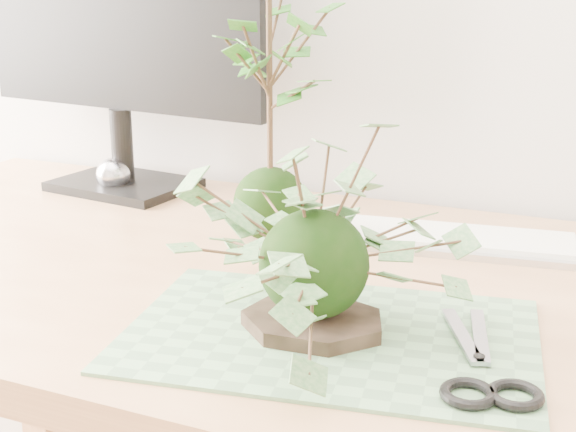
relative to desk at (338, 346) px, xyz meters
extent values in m
cube|color=tan|center=(0.00, 0.00, 0.07)|extent=(1.60, 0.70, 0.04)
cube|color=tan|center=(-0.74, 0.29, -0.30)|extent=(0.06, 0.06, 0.70)
cube|color=#557E57|center=(0.05, -0.15, 0.09)|extent=(0.44, 0.33, 0.00)
cylinder|color=black|center=(0.03, -0.15, 0.10)|extent=(0.16, 0.16, 0.01)
sphere|color=black|center=(0.03, -0.15, 0.16)|extent=(0.11, 0.11, 0.11)
sphere|color=black|center=(-0.14, 0.10, 0.14)|extent=(0.10, 0.10, 0.10)
cylinder|color=#412B1A|center=(-0.14, 0.10, 0.28)|extent=(0.01, 0.01, 0.24)
cube|color=#B9B9B9|center=(0.06, 0.17, 0.09)|extent=(0.42, 0.17, 0.01)
cube|color=white|center=(0.06, 0.17, 0.10)|extent=(0.39, 0.15, 0.01)
cube|color=black|center=(-0.47, 0.24, 0.10)|extent=(0.24, 0.18, 0.01)
cylinder|color=black|center=(-0.47, 0.24, 0.16)|extent=(0.04, 0.04, 0.12)
sphere|color=silver|center=(-0.48, 0.22, 0.12)|extent=(0.06, 0.06, 0.06)
cube|color=#9393A0|center=(0.19, -0.11, 0.09)|extent=(0.06, 0.11, 0.00)
cube|color=#9393A0|center=(0.21, -0.11, 0.09)|extent=(0.04, 0.12, 0.00)
torus|color=black|center=(0.18, -0.22, 0.10)|extent=(0.06, 0.06, 0.01)
torus|color=black|center=(0.22, -0.22, 0.10)|extent=(0.06, 0.06, 0.01)
camera|label=1|loc=(0.30, -0.84, 0.44)|focal=50.00mm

